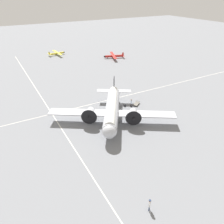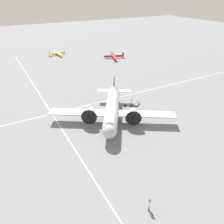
{
  "view_description": "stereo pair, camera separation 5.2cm",
  "coord_description": "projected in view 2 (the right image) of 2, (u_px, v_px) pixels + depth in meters",
  "views": [
    {
      "loc": [
        18.46,
        33.04,
        23.02
      ],
      "look_at": [
        0.0,
        0.0,
        1.7
      ],
      "focal_mm": 35.0,
      "sensor_mm": 36.0,
      "label": 1
    },
    {
      "loc": [
        18.42,
        33.06,
        23.02
      ],
      "look_at": [
        0.0,
        0.0,
        1.7
      ],
      "focal_mm": 35.0,
      "sensor_mm": 36.0,
      "label": 2
    }
  ],
  "objects": [
    {
      "name": "crew_foreground",
      "position": [
        149.0,
        204.0,
        25.56
      ],
      "size": [
        0.44,
        0.44,
        1.72
      ],
      "rotation": [
        0.0,
        0.0,
        -2.37
      ],
      "color": "navy",
      "rests_on": "ground_plane"
    },
    {
      "name": "light_aircraft_distant",
      "position": [
        57.0,
        53.0,
        87.04
      ],
      "size": [
        6.67,
        8.98,
        1.77
      ],
      "rotation": [
        0.0,
        0.0,
        3.22
      ],
      "color": "yellow",
      "rests_on": "ground_plane"
    },
    {
      "name": "ground_plane",
      "position": [
        112.0,
        119.0,
        44.28
      ],
      "size": [
        300.0,
        300.0,
        0.0
      ],
      "primitive_type": "plane",
      "color": "slate"
    },
    {
      "name": "apron_line_eastwest",
      "position": [
        95.0,
        103.0,
        50.46
      ],
      "size": [
        120.0,
        0.16,
        0.01
      ],
      "color": "silver",
      "rests_on": "ground_plane"
    },
    {
      "name": "apron_line_northsouth",
      "position": [
        64.0,
        133.0,
        40.02
      ],
      "size": [
        0.16,
        120.0,
        0.01
      ],
      "color": "silver",
      "rests_on": "ground_plane"
    },
    {
      "name": "baggage_cart",
      "position": [
        137.0,
        104.0,
        49.72
      ],
      "size": [
        2.26,
        1.99,
        0.56
      ],
      "rotation": [
        0.0,
        0.0,
        0.61
      ],
      "color": "#6B665B",
      "rests_on": "ground_plane"
    },
    {
      "name": "light_aircraft_taxiing",
      "position": [
        114.0,
        56.0,
        83.19
      ],
      "size": [
        7.83,
        10.18,
        2.01
      ],
      "rotation": [
        0.0,
        0.0,
        5.94
      ],
      "color": "#B2231E",
      "rests_on": "ground_plane"
    },
    {
      "name": "passenger_boarding",
      "position": [
        131.0,
        102.0,
        48.5
      ],
      "size": [
        0.39,
        0.56,
        1.83
      ],
      "rotation": [
        0.0,
        0.0,
        1.04
      ],
      "color": "navy",
      "rests_on": "ground_plane"
    },
    {
      "name": "suitcase_upright_spare",
      "position": [
        131.0,
        106.0,
        48.96
      ],
      "size": [
        0.42,
        0.14,
        0.49
      ],
      "color": "#47331E",
      "rests_on": "ground_plane"
    },
    {
      "name": "airliner_main",
      "position": [
        112.0,
        109.0,
        42.65
      ],
      "size": [
        22.04,
        18.27,
        5.86
      ],
      "rotation": [
        0.0,
        0.0,
        1.01
      ],
      "color": "silver",
      "rests_on": "ground_plane"
    },
    {
      "name": "suitcase_near_door",
      "position": [
        125.0,
        105.0,
        49.01
      ],
      "size": [
        0.47,
        0.2,
        0.53
      ],
      "color": "#232328",
      "rests_on": "ground_plane"
    }
  ]
}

